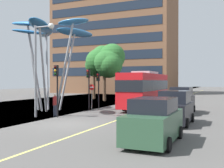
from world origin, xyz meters
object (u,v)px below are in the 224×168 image
object	(u,v)px
traffic_light_island_mid	(98,83)
street_lamp	(40,57)
car_parked_mid	(175,108)
no_entry_sign	(92,92)
traffic_light_kerb_far	(88,81)
car_parked_near	(154,121)
traffic_light_opposite	(118,81)
car_parked_far	(182,101)
pedestrian	(55,105)
traffic_light_kerb_near	(57,80)
red_bus	(145,88)
leaf_sculpture	(50,35)

from	to	relation	value
traffic_light_island_mid	street_lamp	distance (m)	7.88
car_parked_mid	street_lamp	world-z (taller)	street_lamp
car_parked_mid	no_entry_sign	size ratio (longest dim) A/B	1.68
traffic_light_kerb_far	car_parked_near	distance (m)	14.37
traffic_light_opposite	no_entry_sign	world-z (taller)	traffic_light_opposite
car_parked_mid	car_parked_far	bearing A→B (deg)	95.24
car_parked_near	car_parked_far	size ratio (longest dim) A/B	0.99
car_parked_mid	street_lamp	size ratio (longest dim) A/B	0.58
car_parked_mid	pedestrian	xyz separation A→B (m)	(-9.46, 0.15, -0.11)
car_parked_near	car_parked_far	bearing A→B (deg)	93.26
traffic_light_opposite	car_parked_far	xyz separation A→B (m)	(8.13, -5.46, -1.73)
traffic_light_kerb_near	pedestrian	distance (m)	2.16
red_bus	leaf_sculpture	world-z (taller)	leaf_sculpture
red_bus	leaf_sculpture	size ratio (longest dim) A/B	1.14
pedestrian	no_entry_sign	distance (m)	6.44
car_parked_near	street_lamp	size ratio (longest dim) A/B	0.62
red_bus	car_parked_far	bearing A→B (deg)	-32.18
red_bus	leaf_sculpture	xyz separation A→B (m)	(-7.77, -5.17, 5.12)
traffic_light_opposite	car_parked_near	size ratio (longest dim) A/B	0.88
street_lamp	no_entry_sign	bearing A→B (deg)	85.53
traffic_light_kerb_far	car_parked_mid	bearing A→B (deg)	-29.09
red_bus	car_parked_far	world-z (taller)	red_bus
street_lamp	car_parked_far	bearing A→B (deg)	36.18
traffic_light_opposite	car_parked_mid	xyz separation A→B (m)	(8.69, -11.58, -1.79)
car_parked_near	street_lamp	xyz separation A→B (m)	(-10.24, 4.91, 3.65)
leaf_sculpture	pedestrian	size ratio (longest dim) A/B	4.96
no_entry_sign	leaf_sculpture	bearing A→B (deg)	-132.01
car_parked_far	pedestrian	size ratio (longest dim) A/B	2.49
traffic_light_kerb_far	street_lamp	distance (m)	6.29
leaf_sculpture	car_parked_near	size ratio (longest dim) A/B	2.01
traffic_light_kerb_near	car_parked_far	xyz separation A→B (m)	(8.30, 6.61, -1.81)
red_bus	no_entry_sign	world-z (taller)	red_bus
traffic_light_kerb_near	car_parked_near	size ratio (longest dim) A/B	0.90
traffic_light_kerb_near	car_parked_mid	world-z (taller)	traffic_light_kerb_near
pedestrian	traffic_light_island_mid	bearing A→B (deg)	84.72
no_entry_sign	car_parked_mid	bearing A→B (deg)	-34.48
car_parked_far	car_parked_near	bearing A→B (deg)	-86.74
red_bus	no_entry_sign	size ratio (longest dim) A/B	4.09
traffic_light_kerb_far	no_entry_sign	xyz separation A→B (m)	(-0.42, 1.48, -1.18)
traffic_light_kerb_near	red_bus	bearing A→B (deg)	64.73
leaf_sculpture	traffic_light_island_mid	world-z (taller)	leaf_sculpture
street_lamp	pedestrian	distance (m)	3.91
leaf_sculpture	car_parked_far	bearing A→B (deg)	12.72
leaf_sculpture	traffic_light_opposite	bearing A→B (deg)	65.91
leaf_sculpture	street_lamp	xyz separation A→B (m)	(2.20, -4.34, -2.55)
leaf_sculpture	street_lamp	size ratio (longest dim) A/B	1.24
car_parked_far	car_parked_mid	bearing A→B (deg)	-84.76
leaf_sculpture	pedestrian	xyz separation A→B (m)	(2.86, -3.31, -6.26)
traffic_light_kerb_near	traffic_light_island_mid	xyz separation A→B (m)	(-0.00, 7.13, -0.28)
street_lamp	traffic_light_opposite	bearing A→B (deg)	83.46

